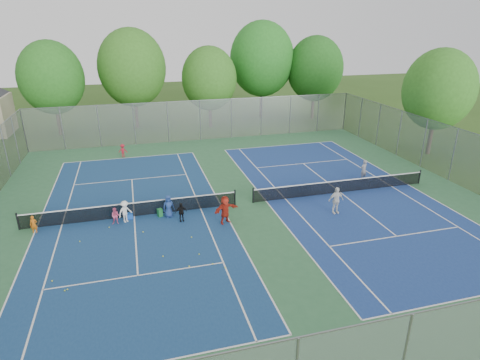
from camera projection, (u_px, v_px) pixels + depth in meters
name	position (u px, v px, depth m)	size (l,w,h in m)	color
ground	(244.00, 204.00, 26.25)	(120.00, 120.00, 0.00)	#2C4E18
court_pad	(244.00, 204.00, 26.25)	(32.00, 32.00, 0.01)	#2F643C
court_left	(134.00, 216.00, 24.52)	(10.97, 23.77, 0.01)	navy
court_right	(340.00, 192.00, 27.97)	(10.97, 23.77, 0.01)	navy
net_left	(133.00, 210.00, 24.36)	(12.87, 0.10, 0.91)	black
net_right	(341.00, 187.00, 27.81)	(12.87, 0.10, 0.91)	black
fence_north	(200.00, 120.00, 39.88)	(32.00, 0.10, 4.00)	gray
fence_east	(453.00, 155.00, 29.45)	(32.00, 0.10, 4.00)	gray
tree_nw	(51.00, 78.00, 40.39)	(6.40, 6.40, 9.58)	#443326
tree_nl	(132.00, 68.00, 43.02)	(7.20, 7.20, 10.69)	#443326
tree_nc	(209.00, 79.00, 43.62)	(6.00, 6.00, 8.85)	#443326
tree_nr	(262.00, 59.00, 47.43)	(7.60, 7.60, 11.42)	#443326
tree_ne	(315.00, 69.00, 47.50)	(6.60, 6.60, 9.77)	#443326
tree_side_e	(439.00, 90.00, 34.21)	(6.00, 6.00, 9.20)	#443326
ball_crate	(130.00, 216.00, 24.23)	(0.39, 0.39, 0.33)	blue
ball_hopper	(160.00, 213.00, 24.43)	(0.26, 0.26, 0.52)	#23833A
student_a	(34.00, 224.00, 22.46)	(0.38, 0.25, 1.03)	orange
student_b	(116.00, 216.00, 23.43)	(0.50, 0.39, 1.04)	#E75A87
student_c	(125.00, 212.00, 23.62)	(0.88, 0.50, 1.36)	white
student_d	(181.00, 212.00, 23.74)	(0.70, 0.29, 1.19)	black
student_e	(168.00, 206.00, 24.24)	(0.69, 0.45, 1.42)	navy
student_f	(225.00, 210.00, 23.44)	(1.60, 0.51, 1.72)	#B6291A
child_far_baseline	(123.00, 151.00, 35.18)	(0.76, 0.44, 1.18)	#AC1827
instructor	(364.00, 170.00, 29.99)	(0.58, 0.38, 1.58)	gray
teen_court_b	(336.00, 200.00, 24.67)	(1.01, 0.42, 1.73)	white
tennis_ball_0	(199.00, 254.00, 20.46)	(0.07, 0.07, 0.07)	#C5E134
tennis_ball_1	(163.00, 257.00, 20.27)	(0.07, 0.07, 0.07)	#C3CF30
tennis_ball_2	(109.00, 228.00, 23.14)	(0.07, 0.07, 0.07)	#C0CE2F
tennis_ball_3	(225.00, 268.00, 19.34)	(0.07, 0.07, 0.07)	#D2E936
tennis_ball_4	(143.00, 232.00, 22.62)	(0.07, 0.07, 0.07)	#C8D932
tennis_ball_5	(189.00, 267.00, 19.43)	(0.07, 0.07, 0.07)	#D9E735
tennis_ball_6	(65.00, 291.00, 17.67)	(0.07, 0.07, 0.07)	#B0C42D
tennis_ball_7	(192.00, 237.00, 22.07)	(0.07, 0.07, 0.07)	#C8D531
tennis_ball_8	(213.00, 264.00, 19.63)	(0.07, 0.07, 0.07)	yellow
tennis_ball_9	(80.00, 242.00, 21.65)	(0.07, 0.07, 0.07)	#B9CC2F
tennis_ball_10	(52.00, 281.00, 18.33)	(0.07, 0.07, 0.07)	yellow
tennis_ball_11	(68.00, 290.00, 17.75)	(0.07, 0.07, 0.07)	gold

